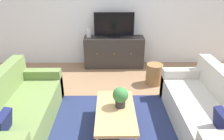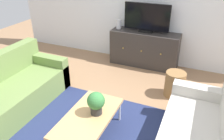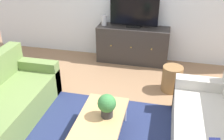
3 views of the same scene
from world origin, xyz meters
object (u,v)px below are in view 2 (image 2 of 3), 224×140
at_px(potted_plant, 96,102).
at_px(glass_vase, 119,24).
at_px(tv_console, 144,49).
at_px(couch_left_side, 8,93).
at_px(flat_screen_tv, 147,18).
at_px(coffee_table, 88,118).
at_px(wicker_basket, 175,84).

relative_size(potted_plant, glass_vase, 1.54).
bearing_deg(tv_console, couch_left_side, -122.36).
bearing_deg(flat_screen_tv, tv_console, -90.00).
bearing_deg(coffee_table, flat_screen_tv, 89.35).
height_order(couch_left_side, coffee_table, couch_left_side).
distance_m(couch_left_side, tv_console, 2.81).
distance_m(flat_screen_tv, glass_vase, 0.64).
xyz_separation_m(flat_screen_tv, wicker_basket, (0.83, -0.99, -0.82)).
bearing_deg(tv_console, wicker_basket, -49.39).
relative_size(couch_left_side, glass_vase, 9.33).
height_order(couch_left_side, tv_console, couch_left_side).
height_order(potted_plant, tv_console, tv_console).
bearing_deg(couch_left_side, potted_plant, -0.01).
bearing_deg(coffee_table, wicker_basket, 60.13).
height_order(tv_console, glass_vase, glass_vase).
distance_m(tv_console, flat_screen_tv, 0.67).
bearing_deg(potted_plant, glass_vase, 105.33).
xyz_separation_m(potted_plant, tv_console, (-0.04, 2.37, -0.17)).
xyz_separation_m(potted_plant, flat_screen_tv, (-0.04, 2.40, 0.50)).
relative_size(coffee_table, flat_screen_tv, 1.12).
distance_m(coffee_table, flat_screen_tv, 2.58).
height_order(coffee_table, potted_plant, potted_plant).
distance_m(tv_console, glass_vase, 0.77).
relative_size(tv_console, wicker_basket, 3.26).
xyz_separation_m(tv_console, wicker_basket, (0.83, -0.97, -0.15)).
relative_size(flat_screen_tv, wicker_basket, 2.13).
bearing_deg(tv_console, potted_plant, -88.94).
bearing_deg(potted_plant, couch_left_side, 179.99).
bearing_deg(couch_left_side, flat_screen_tv, 57.86).
height_order(couch_left_side, potted_plant, couch_left_side).
bearing_deg(glass_vase, couch_left_side, -110.71).
bearing_deg(flat_screen_tv, wicker_basket, -49.97).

